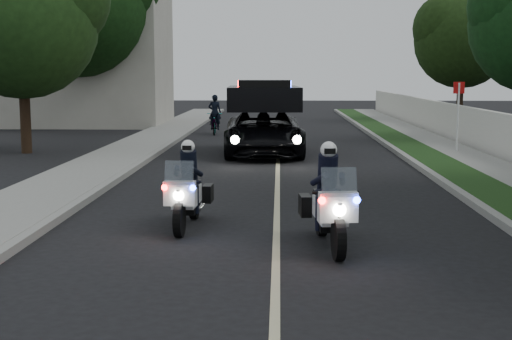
# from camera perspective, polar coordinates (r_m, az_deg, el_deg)

# --- Properties ---
(ground) EXTENTS (120.00, 120.00, 0.00)m
(ground) POSITION_cam_1_polar(r_m,az_deg,el_deg) (11.43, 1.66, -6.08)
(ground) COLOR black
(ground) RESTS_ON ground
(curb_right) EXTENTS (0.20, 60.00, 0.15)m
(curb_right) POSITION_cam_1_polar(r_m,az_deg,el_deg) (21.64, 12.71, 0.57)
(curb_right) COLOR gray
(curb_right) RESTS_ON ground
(grass_verge) EXTENTS (1.20, 60.00, 0.16)m
(grass_verge) POSITION_cam_1_polar(r_m,az_deg,el_deg) (21.79, 14.51, 0.57)
(grass_verge) COLOR #193814
(grass_verge) RESTS_ON ground
(sidewalk_right) EXTENTS (1.40, 60.00, 0.16)m
(sidewalk_right) POSITION_cam_1_polar(r_m,az_deg,el_deg) (22.11, 17.80, 0.55)
(sidewalk_right) COLOR gray
(sidewalk_right) RESTS_ON ground
(curb_left) EXTENTS (0.20, 60.00, 0.15)m
(curb_left) POSITION_cam_1_polar(r_m,az_deg,el_deg) (21.66, -9.13, 0.67)
(curb_left) COLOR gray
(curb_left) RESTS_ON ground
(sidewalk_left) EXTENTS (2.00, 60.00, 0.16)m
(sidewalk_left) POSITION_cam_1_polar(r_m,az_deg,el_deg) (21.90, -11.95, 0.69)
(sidewalk_left) COLOR gray
(sidewalk_left) RESTS_ON ground
(building_far) EXTENTS (8.00, 6.00, 7.00)m
(building_far) POSITION_cam_1_polar(r_m,az_deg,el_deg) (38.43, -13.39, 8.79)
(building_far) COLOR #A8A396
(building_far) RESTS_ON ground
(lane_marking) EXTENTS (0.12, 50.00, 0.01)m
(lane_marking) POSITION_cam_1_polar(r_m,az_deg,el_deg) (21.27, 1.78, 0.45)
(lane_marking) COLOR #BFB78C
(lane_marking) RESTS_ON ground
(police_moto_left) EXTENTS (0.73, 1.88, 1.57)m
(police_moto_left) POSITION_cam_1_polar(r_m,az_deg,el_deg) (12.78, -5.56, -4.62)
(police_moto_left) COLOR silver
(police_moto_left) RESTS_ON ground
(police_moto_right) EXTENTS (0.88, 2.04, 1.68)m
(police_moto_right) POSITION_cam_1_polar(r_m,az_deg,el_deg) (11.37, 5.93, -6.19)
(police_moto_right) COLOR white
(police_moto_right) RESTS_ON ground
(police_suv) EXTENTS (2.81, 5.68, 2.71)m
(police_suv) POSITION_cam_1_polar(r_m,az_deg,el_deg) (23.90, 0.63, 1.26)
(police_suv) COLOR black
(police_suv) RESTS_ON ground
(bicycle) EXTENTS (0.77, 1.93, 0.99)m
(bicycle) POSITION_cam_1_polar(r_m,az_deg,el_deg) (31.87, -3.35, 2.91)
(bicycle) COLOR black
(bicycle) RESTS_ON ground
(cyclist) EXTENTS (0.58, 0.40, 1.59)m
(cyclist) POSITION_cam_1_polar(r_m,az_deg,el_deg) (31.87, -3.35, 2.91)
(cyclist) COLOR black
(cyclist) RESTS_ON ground
(sign_post) EXTENTS (0.46, 0.46, 2.55)m
(sign_post) POSITION_cam_1_polar(r_m,az_deg,el_deg) (24.55, 15.95, 1.13)
(sign_post) COLOR red
(sign_post) RESTS_ON ground
(tree_right_e) EXTENTS (6.57, 6.57, 8.82)m
(tree_right_e) POSITION_cam_1_polar(r_m,az_deg,el_deg) (41.08, 16.14, 3.73)
(tree_right_e) COLOR #1A3310
(tree_right_e) RESTS_ON ground
(tree_left_near) EXTENTS (5.99, 5.99, 8.66)m
(tree_left_near) POSITION_cam_1_polar(r_m,az_deg,el_deg) (25.62, -18.09, 1.32)
(tree_left_near) COLOR #1B3C14
(tree_left_near) RESTS_ON ground
(tree_left_far) EXTENTS (7.89, 7.89, 11.59)m
(tree_left_far) POSITION_cam_1_polar(r_m,az_deg,el_deg) (35.93, -13.87, 3.26)
(tree_left_far) COLOR #133310
(tree_left_far) RESTS_ON ground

